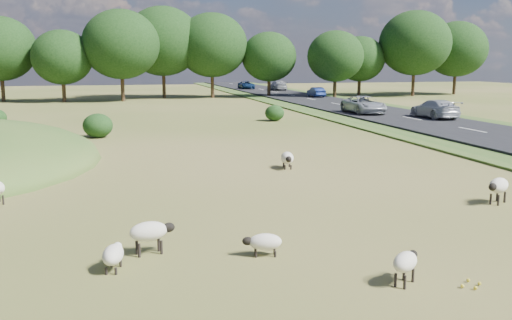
# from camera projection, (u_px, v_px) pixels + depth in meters

# --- Properties ---
(ground) EXTENTS (160.00, 160.00, 0.00)m
(ground) POSITION_uv_depth(u_px,v_px,m) (167.00, 135.00, 37.23)
(ground) COLOR #445A1C
(ground) RESTS_ON ground
(road) EXTENTS (8.00, 150.00, 0.25)m
(road) POSITION_uv_depth(u_px,v_px,m) (378.00, 113.00, 51.57)
(road) COLOR black
(road) RESTS_ON ground
(treeline) EXTENTS (96.28, 14.66, 11.70)m
(treeline) POSITION_uv_depth(u_px,v_px,m) (129.00, 46.00, 69.69)
(treeline) COLOR black
(treeline) RESTS_ON ground
(shrubs) EXTENTS (22.74, 10.22, 1.53)m
(shrubs) POSITION_uv_depth(u_px,v_px,m) (125.00, 120.00, 40.45)
(shrubs) COLOR black
(shrubs) RESTS_ON ground
(sheep_0) EXTENTS (0.65, 1.10, 0.61)m
(sheep_0) POSITION_uv_depth(u_px,v_px,m) (113.00, 254.00, 13.26)
(sheep_0) COLOR beige
(sheep_0) RESTS_ON ground
(sheep_1) EXTENTS (1.25, 1.01, 0.90)m
(sheep_1) POSITION_uv_depth(u_px,v_px,m) (498.00, 186.00, 19.41)
(sheep_1) COLOR beige
(sheep_1) RESTS_ON ground
(sheep_3) EXTENTS (0.98, 0.90, 0.73)m
(sheep_3) POSITION_uv_depth(u_px,v_px,m) (406.00, 262.00, 12.41)
(sheep_3) COLOR beige
(sheep_3) RESTS_ON ground
(sheep_4) EXTENTS (1.04, 0.59, 0.58)m
(sheep_4) POSITION_uv_depth(u_px,v_px,m) (264.00, 242.00, 14.23)
(sheep_4) COLOR beige
(sheep_4) RESTS_ON ground
(sheep_5) EXTENTS (0.77, 1.35, 0.75)m
(sheep_5) POSITION_uv_depth(u_px,v_px,m) (287.00, 158.00, 25.79)
(sheep_5) COLOR beige
(sheep_5) RESTS_ON ground
(sheep_6) EXTENTS (1.22, 0.70, 0.85)m
(sheep_6) POSITION_uv_depth(u_px,v_px,m) (150.00, 231.00, 14.33)
(sheep_6) COLOR beige
(sheep_6) RESTS_ON ground
(car_0) EXTENTS (1.30, 3.73, 1.23)m
(car_0) POSITION_uv_depth(u_px,v_px,m) (316.00, 92.00, 72.55)
(car_0) COLOR navy
(car_0) RESTS_ON road
(car_1) EXTENTS (2.04, 5.02, 1.46)m
(car_1) POSITION_uv_depth(u_px,v_px,m) (278.00, 85.00, 89.20)
(car_1) COLOR #A4A7AB
(car_1) RESTS_ON road
(car_2) EXTENTS (2.09, 4.53, 1.26)m
(car_2) POSITION_uv_depth(u_px,v_px,m) (246.00, 85.00, 93.35)
(car_2) COLOR navy
(car_2) RESTS_ON road
(car_5) EXTENTS (2.08, 5.12, 1.48)m
(car_5) POSITION_uv_depth(u_px,v_px,m) (435.00, 109.00, 46.01)
(car_5) COLOR #B7B9C0
(car_5) RESTS_ON road
(car_6) EXTENTS (2.49, 5.40, 1.50)m
(car_6) POSITION_uv_depth(u_px,v_px,m) (364.00, 105.00, 50.08)
(car_6) COLOR #A8ACB0
(car_6) RESTS_ON road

